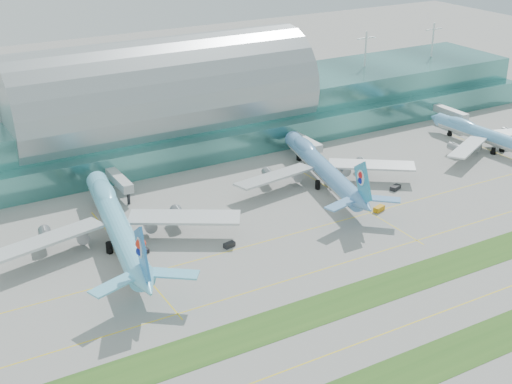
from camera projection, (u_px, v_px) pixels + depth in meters
ground at (364, 300)px, 181.35m from camera, size 700.00×700.00×0.00m
terminal at (161, 113)px, 277.53m from camera, size 340.00×69.10×36.00m
grass_strip_near at (441, 359)px, 159.17m from camera, size 420.00×12.00×0.08m
grass_strip_far at (359, 296)px, 182.92m from camera, size 420.00×12.00×0.08m
taxiline_b at (400, 328)px, 170.27m from camera, size 420.00×0.35×0.01m
taxiline_c at (323, 269)px, 195.60m from camera, size 420.00×0.35×0.01m
taxiline_d at (281, 237)px, 213.01m from camera, size 420.00×0.35×0.01m
airliner_b at (116, 222)px, 206.50m from camera, size 72.31×82.86×22.86m
airliner_c at (322, 166)px, 247.92m from camera, size 64.86×74.78×20.82m
airliner_d at (491, 136)px, 278.47m from camera, size 58.88×67.00×18.43m
gse_c at (142, 251)px, 203.58m from camera, size 3.71×2.06×1.26m
gse_d at (229, 245)px, 207.01m from camera, size 3.72×2.31×1.44m
gse_e at (379, 209)px, 229.25m from camera, size 4.53×3.02×1.66m
gse_f at (395, 188)px, 245.00m from camera, size 4.57×3.27×1.48m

